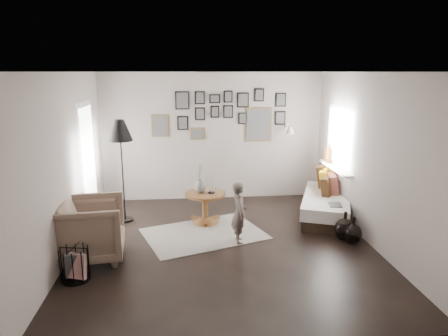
{
  "coord_description": "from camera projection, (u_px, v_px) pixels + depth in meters",
  "views": [
    {
      "loc": [
        -0.56,
        -5.69,
        2.6
      ],
      "look_at": [
        0.05,
        0.5,
        1.1
      ],
      "focal_mm": 32.0,
      "sensor_mm": 36.0,
      "label": 1
    }
  ],
  "objects": [
    {
      "name": "gallery_wall",
      "position": [
        227.0,
        115.0,
        8.09
      ],
      "size": [
        2.74,
        0.03,
        1.08
      ],
      "color": "brown",
      "rests_on": "wall_back"
    },
    {
      "name": "vase",
      "position": [
        200.0,
        184.0,
        6.92
      ],
      "size": [
        0.2,
        0.2,
        0.5
      ],
      "color": "black",
      "rests_on": "pedestal_table"
    },
    {
      "name": "magazine_basket",
      "position": [
        75.0,
        264.0,
        5.08
      ],
      "size": [
        0.41,
        0.41,
        0.44
      ],
      "rotation": [
        0.0,
        0.0,
        -0.17
      ],
      "color": "black",
      "rests_on": "ground"
    },
    {
      "name": "ceiling",
      "position": [
        224.0,
        72.0,
        5.56
      ],
      "size": [
        4.8,
        4.8,
        0.0
      ],
      "primitive_type": "plane",
      "rotation": [
        3.14,
        0.0,
        0.0
      ],
      "color": "white",
      "rests_on": "wall_back"
    },
    {
      "name": "wall_sconce",
      "position": [
        290.0,
        130.0,
        8.04
      ],
      "size": [
        0.18,
        0.36,
        0.16
      ],
      "color": "white",
      "rests_on": "wall_back"
    },
    {
      "name": "pedestal_table",
      "position": [
        205.0,
        209.0,
        7.01
      ],
      "size": [
        0.7,
        0.7,
        0.55
      ],
      "rotation": [
        0.0,
        0.0,
        0.22
      ],
      "color": "brown",
      "rests_on": "ground"
    },
    {
      "name": "armchair",
      "position": [
        90.0,
        229.0,
        5.64
      ],
      "size": [
        1.05,
        1.03,
        0.87
      ],
      "primitive_type": "imported",
      "rotation": [
        0.0,
        0.0,
        1.68
      ],
      "color": "#705C4B",
      "rests_on": "ground"
    },
    {
      "name": "armchair_cushion",
      "position": [
        92.0,
        225.0,
        5.68
      ],
      "size": [
        0.42,
        0.43,
        0.18
      ],
      "primitive_type": "cube",
      "rotation": [
        -0.21,
        0.0,
        0.07
      ],
      "color": "beige",
      "rests_on": "armchair"
    },
    {
      "name": "child",
      "position": [
        239.0,
        213.0,
        6.15
      ],
      "size": [
        0.25,
        0.36,
        0.97
      ],
      "primitive_type": "imported",
      "rotation": [
        0.0,
        0.0,
        1.61
      ],
      "color": "brown",
      "rests_on": "ground"
    },
    {
      "name": "wall_left",
      "position": [
        66.0,
        166.0,
        5.65
      ],
      "size": [
        0.0,
        4.8,
        4.8
      ],
      "primitive_type": "plane",
      "rotation": [
        1.57,
        0.0,
        1.57
      ],
      "color": "#A49890",
      "rests_on": "ground"
    },
    {
      "name": "demijohn_small",
      "position": [
        353.0,
        233.0,
        6.19
      ],
      "size": [
        0.28,
        0.28,
        0.43
      ],
      "color": "black",
      "rests_on": "ground"
    },
    {
      "name": "window_right",
      "position": [
        333.0,
        164.0,
        7.46
      ],
      "size": [
        0.15,
        1.32,
        1.3
      ],
      "color": "white",
      "rests_on": "wall_right"
    },
    {
      "name": "ground",
      "position": [
        224.0,
        245.0,
        6.17
      ],
      "size": [
        4.8,
        4.8,
        0.0
      ],
      "primitive_type": "plane",
      "color": "black",
      "rests_on": "ground"
    },
    {
      "name": "rug",
      "position": [
        204.0,
        234.0,
        6.57
      ],
      "size": [
        2.19,
        1.85,
        0.01
      ],
      "primitive_type": "cube",
      "rotation": [
        0.0,
        0.0,
        0.34
      ],
      "color": "silver",
      "rests_on": "ground"
    },
    {
      "name": "door_left",
      "position": [
        88.0,
        164.0,
        6.87
      ],
      "size": [
        0.0,
        2.14,
        2.14
      ],
      "color": "white",
      "rests_on": "wall_left"
    },
    {
      "name": "demijohn_large",
      "position": [
        345.0,
        229.0,
        6.29
      ],
      "size": [
        0.32,
        0.32,
        0.47
      ],
      "color": "black",
      "rests_on": "ground"
    },
    {
      "name": "daybed",
      "position": [
        325.0,
        200.0,
        7.39
      ],
      "size": [
        1.4,
        1.97,
        0.9
      ],
      "rotation": [
        0.0,
        0.0,
        -0.37
      ],
      "color": "black",
      "rests_on": "ground"
    },
    {
      "name": "candles",
      "position": [
        211.0,
        186.0,
        6.92
      ],
      "size": [
        0.12,
        0.12,
        0.26
      ],
      "color": "black",
      "rests_on": "pedestal_table"
    },
    {
      "name": "floor_lamp",
      "position": [
        120.0,
        134.0,
        6.81
      ],
      "size": [
        0.42,
        0.42,
        1.82
      ],
      "rotation": [
        0.0,
        0.0,
        0.1
      ],
      "color": "black",
      "rests_on": "ground"
    },
    {
      "name": "magazine_on_daybed",
      "position": [
        335.0,
        205.0,
        6.73
      ],
      "size": [
        0.25,
        0.31,
        0.01
      ],
      "primitive_type": "cube",
      "rotation": [
        0.0,
        0.0,
        -0.2
      ],
      "color": "black",
      "rests_on": "daybed"
    },
    {
      "name": "wall_front",
      "position": [
        250.0,
        222.0,
        3.54
      ],
      "size": [
        4.5,
        0.0,
        4.5
      ],
      "primitive_type": "plane",
      "rotation": [
        -1.57,
        0.0,
        0.0
      ],
      "color": "#A49890",
      "rests_on": "ground"
    },
    {
      "name": "wall_right",
      "position": [
        371.0,
        160.0,
        6.08
      ],
      "size": [
        0.0,
        4.8,
        4.8
      ],
      "primitive_type": "plane",
      "rotation": [
        1.57,
        0.0,
        -1.57
      ],
      "color": "#A49890",
      "rests_on": "ground"
    },
    {
      "name": "wall_back",
      "position": [
        212.0,
        137.0,
        8.19
      ],
      "size": [
        4.5,
        0.0,
        4.5
      ],
      "primitive_type": "plane",
      "rotation": [
        1.57,
        0.0,
        0.0
      ],
      "color": "#A49890",
      "rests_on": "ground"
    }
  ]
}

